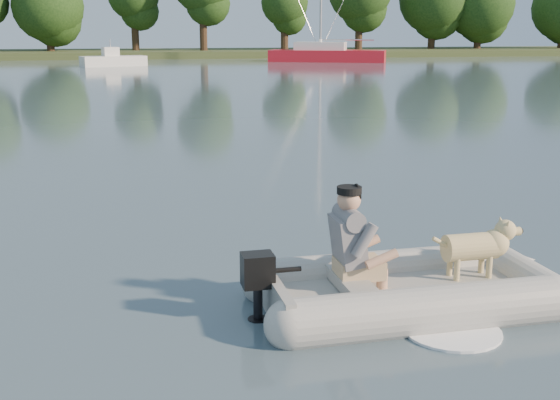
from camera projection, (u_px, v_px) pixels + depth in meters
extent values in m
plane|color=slate|center=(343.00, 332.00, 6.33)|extent=(160.00, 160.00, 0.00)
cube|color=#47512D|center=(163.00, 54.00, 65.42)|extent=(160.00, 12.00, 0.70)
cylinder|color=#332316|center=(50.00, 41.00, 62.70)|extent=(0.70, 0.70, 2.94)
sphere|color=#2C4F1A|center=(48.00, 6.00, 61.97)|extent=(6.27, 6.27, 6.27)
cylinder|color=#332316|center=(135.00, 37.00, 64.55)|extent=(0.70, 0.70, 3.67)
cylinder|color=#332316|center=(203.00, 33.00, 63.87)|extent=(0.70, 0.70, 4.29)
cylinder|color=#332316|center=(285.00, 39.00, 65.63)|extent=(0.70, 0.70, 3.21)
sphere|color=#2C4F1A|center=(285.00, 2.00, 64.84)|extent=(4.41, 4.41, 4.41)
cylinder|color=#332316|center=(359.00, 35.00, 67.47)|extent=(0.70, 0.70, 3.94)
cylinder|color=#332316|center=(432.00, 37.00, 69.14)|extent=(0.70, 0.70, 3.52)
cylinder|color=#332316|center=(478.00, 38.00, 69.82)|extent=(0.70, 0.70, 3.21)
sphere|color=#2C4F1A|center=(480.00, 4.00, 69.03)|extent=(6.79, 6.79, 6.79)
cube|color=red|center=(327.00, 57.00, 55.79)|extent=(9.48, 5.94, 1.14)
cube|color=white|center=(320.00, 46.00, 55.69)|extent=(4.47, 3.39, 0.68)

